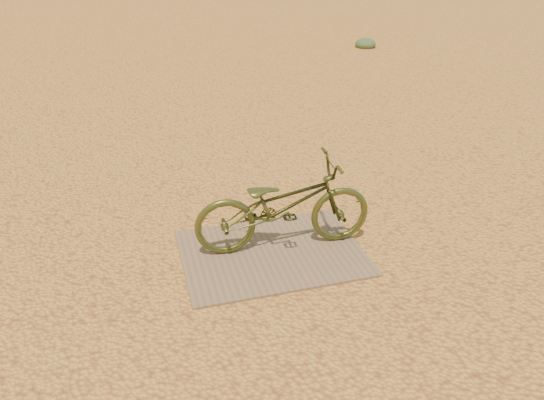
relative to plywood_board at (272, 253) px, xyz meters
name	(u,v)px	position (x,y,z in m)	size (l,w,h in m)	color
ground	(205,255)	(-0.58, 0.15, -0.01)	(120.00, 120.00, 0.00)	#E5AF4C
plywood_board	(272,253)	(0.00, 0.00, 0.00)	(1.60, 1.18, 0.02)	#77634F
bicycle	(284,205)	(0.13, 0.08, 0.43)	(0.55, 1.58, 0.83)	#414B22
kale_b	(365,47)	(4.58, 7.98, -0.01)	(0.49, 0.49, 0.27)	#4F6B49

